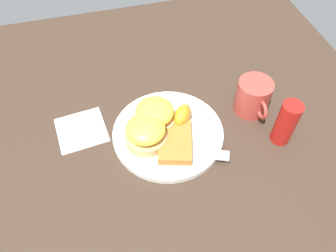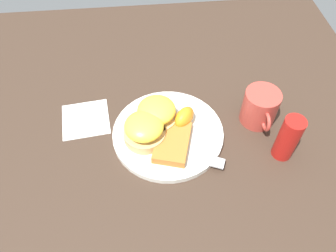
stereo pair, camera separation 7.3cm
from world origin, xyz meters
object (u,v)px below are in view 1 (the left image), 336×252
at_px(sandwich_benedict_left, 155,115).
at_px(sandwich_benedict_right, 146,133).
at_px(hashbrown_patty, 175,142).
at_px(cup, 253,97).
at_px(fork, 183,151).
at_px(condiment_bottle, 286,123).
at_px(orange_wedge, 182,115).

relative_size(sandwich_benedict_left, sandwich_benedict_right, 1.00).
height_order(sandwich_benedict_left, hashbrown_patty, sandwich_benedict_left).
bearing_deg(sandwich_benedict_left, hashbrown_patty, 22.50).
bearing_deg(hashbrown_patty, cup, 106.97).
xyz_separation_m(hashbrown_patty, fork, (0.02, 0.01, -0.01)).
relative_size(hashbrown_patty, cup, 1.01).
xyz_separation_m(sandwich_benedict_left, sandwich_benedict_right, (0.04, -0.03, 0.00)).
bearing_deg(condiment_bottle, orange_wedge, -114.91).
bearing_deg(orange_wedge, condiment_bottle, 65.09).
bearing_deg(sandwich_benedict_right, fork, 54.83).
distance_m(sandwich_benedict_right, orange_wedge, 0.10).
distance_m(sandwich_benedict_left, orange_wedge, 0.06).
bearing_deg(fork, sandwich_benedict_left, -156.55).
relative_size(hashbrown_patty, fork, 0.51).
xyz_separation_m(sandwich_benedict_left, hashbrown_patty, (0.07, 0.03, -0.02)).
height_order(orange_wedge, cup, cup).
bearing_deg(orange_wedge, cup, 91.94).
distance_m(hashbrown_patty, fork, 0.03).
bearing_deg(orange_wedge, fork, -14.70).
xyz_separation_m(sandwich_benedict_left, condiment_bottle, (0.11, 0.27, 0.01)).
xyz_separation_m(sandwich_benedict_right, cup, (-0.04, 0.27, -0.00)).
relative_size(orange_wedge, fork, 0.27).
bearing_deg(sandwich_benedict_right, orange_wedge, 109.28).
distance_m(orange_wedge, condiment_bottle, 0.23).
distance_m(cup, condiment_bottle, 0.11).
xyz_separation_m(fork, condiment_bottle, (0.01, 0.23, 0.04)).
relative_size(sandwich_benedict_right, hashbrown_patty, 0.85).
relative_size(fork, condiment_bottle, 1.94).
relative_size(fork, cup, 1.99).
bearing_deg(fork, cup, 113.99).
relative_size(sandwich_benedict_left, condiment_bottle, 0.83).
xyz_separation_m(sandwich_benedict_left, orange_wedge, (0.01, 0.06, -0.01)).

